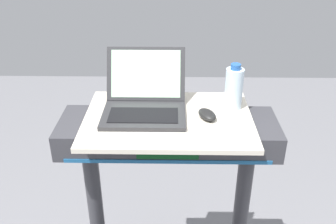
# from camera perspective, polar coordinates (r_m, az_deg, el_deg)

# --- Properties ---
(desk_board) EXTENTS (0.68, 0.48, 0.02)m
(desk_board) POSITION_cam_1_polar(r_m,az_deg,el_deg) (1.54, 0.03, -1.09)
(desk_board) COLOR beige
(desk_board) RESTS_ON treadmill_base
(laptop) EXTENTS (0.34, 0.34, 0.22)m
(laptop) POSITION_cam_1_polar(r_m,az_deg,el_deg) (1.57, -3.55, 1.65)
(laptop) COLOR #2D2D30
(laptop) RESTS_ON desk_board
(computer_mouse) EXTENTS (0.10, 0.12, 0.03)m
(computer_mouse) POSITION_cam_1_polar(r_m,az_deg,el_deg) (1.53, 5.89, -0.38)
(computer_mouse) COLOR black
(computer_mouse) RESTS_ON desk_board
(water_bottle) EXTENTS (0.07, 0.07, 0.20)m
(water_bottle) POSITION_cam_1_polar(r_m,az_deg,el_deg) (1.60, 9.87, 3.58)
(water_bottle) COLOR silver
(water_bottle) RESTS_ON desk_board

